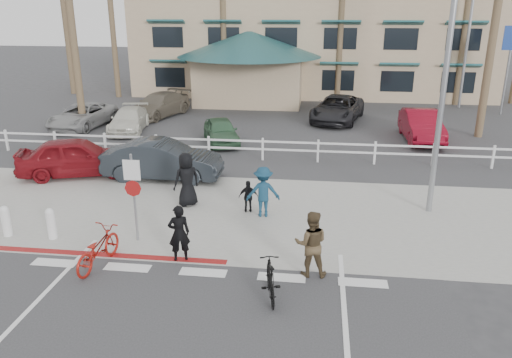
# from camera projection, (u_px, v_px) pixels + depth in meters

# --- Properties ---
(ground) EXTENTS (140.00, 140.00, 0.00)m
(ground) POSITION_uv_depth(u_px,v_px,m) (198.00, 285.00, 12.13)
(ground) COLOR #333335
(bike_path) EXTENTS (12.00, 16.00, 0.01)m
(bike_path) POSITION_uv_depth(u_px,v_px,m) (175.00, 336.00, 10.25)
(bike_path) COLOR #333335
(bike_path) RESTS_ON ground
(sidewalk_plaza) EXTENTS (22.00, 7.00, 0.01)m
(sidewalk_plaza) POSITION_uv_depth(u_px,v_px,m) (230.00, 213.00, 16.34)
(sidewalk_plaza) COLOR gray
(sidewalk_plaza) RESTS_ON ground
(cross_street) EXTENTS (40.00, 5.00, 0.01)m
(cross_street) POSITION_uv_depth(u_px,v_px,m) (247.00, 174.00, 20.09)
(cross_street) COLOR #333335
(cross_street) RESTS_ON ground
(parking_lot) EXTENTS (50.00, 16.00, 0.01)m
(parking_lot) POSITION_uv_depth(u_px,v_px,m) (270.00, 122.00, 28.98)
(parking_lot) COLOR #333335
(parking_lot) RESTS_ON ground
(curb_red) EXTENTS (7.00, 0.25, 0.02)m
(curb_red) POSITION_uv_depth(u_px,v_px,m) (101.00, 255.00, 13.61)
(curb_red) COLOR maroon
(curb_red) RESTS_ON ground
(rail_fence) EXTENTS (29.40, 0.16, 1.00)m
(rail_fence) POSITION_uv_depth(u_px,v_px,m) (265.00, 149.00, 21.74)
(rail_fence) COLOR silver
(rail_fence) RESTS_ON ground
(building) EXTENTS (28.00, 16.00, 11.30)m
(building) POSITION_uv_depth(u_px,v_px,m) (313.00, 16.00, 39.05)
(building) COLOR tan
(building) RESTS_ON ground
(sign_post) EXTENTS (0.50, 0.10, 2.90)m
(sign_post) POSITION_uv_depth(u_px,v_px,m) (134.00, 193.00, 13.98)
(sign_post) COLOR gray
(sign_post) RESTS_ON ground
(bollard_0) EXTENTS (0.26, 0.26, 0.95)m
(bollard_0) POSITION_uv_depth(u_px,v_px,m) (51.00, 223.00, 14.41)
(bollard_0) COLOR silver
(bollard_0) RESTS_ON ground
(bollard_1) EXTENTS (0.26, 0.26, 0.95)m
(bollard_1) POSITION_uv_depth(u_px,v_px,m) (6.00, 221.00, 14.58)
(bollard_1) COLOR silver
(bollard_1) RESTS_ON ground
(streetlight_0) EXTENTS (0.60, 2.00, 9.00)m
(streetlight_0) POSITION_uv_depth(u_px,v_px,m) (445.00, 73.00, 15.02)
(streetlight_0) COLOR gray
(streetlight_0) RESTS_ON ground
(streetlight_1) EXTENTS (0.60, 2.00, 9.50)m
(streetlight_1) POSITION_uv_depth(u_px,v_px,m) (469.00, 33.00, 31.61)
(streetlight_1) COLOR gray
(streetlight_1) RESTS_ON ground
(info_sign) EXTENTS (1.20, 0.16, 5.60)m
(info_sign) POSITION_uv_depth(u_px,v_px,m) (508.00, 69.00, 30.14)
(info_sign) COLOR navy
(info_sign) RESTS_ON ground
(palm_1) EXTENTS (4.00, 4.00, 13.00)m
(palm_1) POSITION_uv_depth(u_px,v_px,m) (110.00, 4.00, 34.82)
(palm_1) COLOR black
(palm_1) RESTS_ON ground
(palm_5) EXTENTS (4.00, 4.00, 13.00)m
(palm_5) POSITION_uv_depth(u_px,v_px,m) (342.00, 4.00, 32.92)
(palm_5) COLOR black
(palm_5) RESTS_ON ground
(palm_10) EXTENTS (4.00, 4.00, 12.00)m
(palm_10) POSITION_uv_depth(u_px,v_px,m) (71.00, 14.00, 25.38)
(palm_10) COLOR black
(palm_10) RESTS_ON ground
(bike_red) EXTENTS (0.94, 1.97, 1.00)m
(bike_red) POSITION_uv_depth(u_px,v_px,m) (98.00, 249.00, 12.88)
(bike_red) COLOR maroon
(bike_red) RESTS_ON ground
(rider_red) EXTENTS (0.67, 0.56, 1.57)m
(rider_red) POSITION_uv_depth(u_px,v_px,m) (179.00, 233.00, 13.08)
(rider_red) COLOR black
(rider_red) RESTS_ON ground
(bike_black) EXTENTS (0.74, 1.61, 0.94)m
(bike_black) POSITION_uv_depth(u_px,v_px,m) (271.00, 279.00, 11.49)
(bike_black) COLOR black
(bike_black) RESTS_ON ground
(rider_black) EXTENTS (0.86, 0.68, 1.72)m
(rider_black) POSITION_uv_depth(u_px,v_px,m) (311.00, 244.00, 12.34)
(rider_black) COLOR #4E3E28
(rider_black) RESTS_ON ground
(pedestrian_a) EXTENTS (1.16, 0.79, 1.66)m
(pedestrian_a) POSITION_uv_depth(u_px,v_px,m) (263.00, 192.00, 15.86)
(pedestrian_a) COLOR #12354D
(pedestrian_a) RESTS_ON ground
(pedestrian_child) EXTENTS (0.67, 0.37, 1.09)m
(pedestrian_child) POSITION_uv_depth(u_px,v_px,m) (248.00, 197.00, 16.24)
(pedestrian_child) COLOR black
(pedestrian_child) RESTS_ON ground
(pedestrian_b) EXTENTS (1.07, 1.02, 1.84)m
(pedestrian_b) POSITION_uv_depth(u_px,v_px,m) (187.00, 180.00, 16.69)
(pedestrian_b) COLOR black
(pedestrian_b) RESTS_ON ground
(car_white_sedan) EXTENTS (4.58, 1.61, 1.51)m
(car_white_sedan) POSITION_uv_depth(u_px,v_px,m) (163.00, 160.00, 19.38)
(car_white_sedan) COLOR black
(car_white_sedan) RESTS_ON ground
(car_red_compact) EXTENTS (4.85, 3.13, 1.54)m
(car_red_compact) POSITION_uv_depth(u_px,v_px,m) (77.00, 157.00, 19.73)
(car_red_compact) COLOR maroon
(car_red_compact) RESTS_ON ground
(lot_car_0) EXTENTS (2.68, 4.93, 1.31)m
(lot_car_0) POSITION_uv_depth(u_px,v_px,m) (82.00, 116.00, 27.55)
(lot_car_0) COLOR gray
(lot_car_0) RESTS_ON ground
(lot_car_1) EXTENTS (2.31, 4.37, 1.21)m
(lot_car_1) POSITION_uv_depth(u_px,v_px,m) (129.00, 120.00, 26.79)
(lot_car_1) COLOR silver
(lot_car_1) RESTS_ON ground
(lot_car_2) EXTENTS (2.59, 3.87, 1.22)m
(lot_car_2) POSITION_uv_depth(u_px,v_px,m) (221.00, 131.00, 24.40)
(lot_car_2) COLOR #366040
(lot_car_2) RESTS_ON ground
(lot_car_3) EXTENTS (1.68, 4.62, 1.51)m
(lot_car_3) POSITION_uv_depth(u_px,v_px,m) (421.00, 126.00, 24.83)
(lot_car_3) COLOR maroon
(lot_car_3) RESTS_ON ground
(lot_car_4) EXTENTS (3.40, 5.23, 1.41)m
(lot_car_4) POSITION_uv_depth(u_px,v_px,m) (159.00, 105.00, 30.25)
(lot_car_4) COLOR #645B4D
(lot_car_4) RESTS_ON ground
(lot_car_5) EXTENTS (3.56, 5.67, 1.46)m
(lot_car_5) POSITION_uv_depth(u_px,v_px,m) (337.00, 109.00, 29.06)
(lot_car_5) COLOR black
(lot_car_5) RESTS_ON ground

